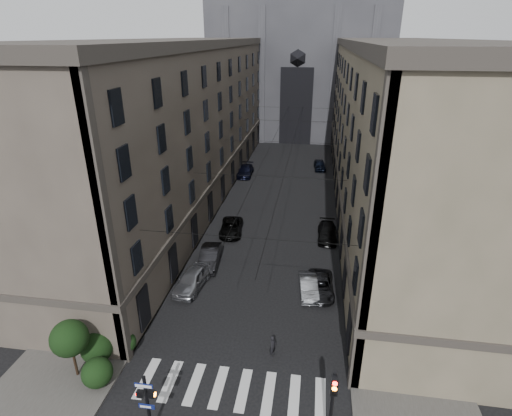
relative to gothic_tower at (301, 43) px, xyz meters
The scene contains 19 objects.
sidewalk_left 44.07m from the gothic_tower, 105.08° to the right, with size 7.00×80.00×0.15m, color #383533.
sidewalk_right 44.07m from the gothic_tower, 74.92° to the right, with size 7.00×80.00×0.15m, color #383533.
zebra_crossing 72.18m from the gothic_tower, 90.00° to the right, with size 11.00×3.20×0.01m, color beige.
building_left 42.07m from the gothic_tower, 109.04° to the right, with size 13.60×60.60×18.85m.
building_right 42.07m from the gothic_tower, 70.96° to the right, with size 13.60×60.60×18.85m.
gothic_tower is the anchor object (origin of this frame).
pedestrian_signal_left 75.15m from the gothic_tower, 92.74° to the right, with size 1.02×0.38×4.00m.
traffic_light_right 74.67m from the gothic_tower, 85.62° to the right, with size 0.34×0.50×5.20m.
shrub_cluster 72.29m from the gothic_tower, 97.11° to the right, with size 3.90×4.40×3.90m.
tram_wires 40.72m from the gothic_tower, 90.00° to the right, with size 14.00×60.00×0.43m.
car_left_near 62.91m from the gothic_tower, 95.03° to the right, with size 1.90×4.72×1.61m, color gray.
car_left_midnear 59.29m from the gothic_tower, 94.87° to the right, with size 1.64×4.69×1.55m, color black.
car_left_midfar 53.11m from the gothic_tower, 94.79° to the right, with size 2.19×4.75×1.32m, color black.
car_left_far 36.10m from the gothic_tower, 100.94° to the right, with size 2.06×5.07×1.47m, color black.
car_right_near 62.21m from the gothic_tower, 85.97° to the right, with size 1.39×3.98×1.31m, color gray.
car_right_midnear 62.04m from the gothic_tower, 85.03° to the right, with size 2.11×4.57×1.27m, color black.
car_right_midfar 52.95m from the gothic_tower, 83.35° to the right, with size 1.88×4.63×1.34m, color black.
car_right_far 31.96m from the gothic_tower, 79.57° to the right, with size 1.68×4.17×1.42m, color black.
pedestrian 69.12m from the gothic_tower, 88.17° to the right, with size 0.57×0.38×1.58m, color black.
Camera 1 is at (4.11, -12.02, 19.25)m, focal length 28.00 mm.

